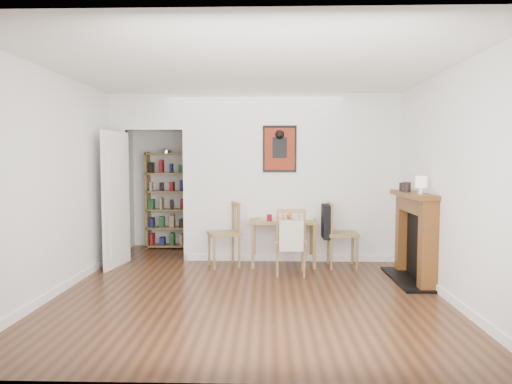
{
  "coord_description": "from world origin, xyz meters",
  "views": [
    {
      "loc": [
        0.23,
        -5.71,
        1.58
      ],
      "look_at": [
        0.06,
        0.6,
        1.14
      ],
      "focal_mm": 32.0,
      "sensor_mm": 36.0,
      "label": 1
    }
  ],
  "objects_px": {
    "chair_left": "(224,234)",
    "orange_fruit": "(289,216)",
    "notebook": "(303,219)",
    "mantel_lamp": "(421,183)",
    "bookshelf": "(167,201)",
    "chair_right": "(341,233)",
    "red_glass": "(269,218)",
    "fireplace": "(416,234)",
    "ceramic_jar_b": "(403,187)",
    "ceramic_jar_a": "(407,187)",
    "chair_front": "(290,241)",
    "dining_table": "(283,225)"
  },
  "relations": [
    {
      "from": "chair_front",
      "to": "chair_right",
      "type": "bearing_deg",
      "value": 32.64
    },
    {
      "from": "chair_front",
      "to": "chair_left",
      "type": "bearing_deg",
      "value": 154.25
    },
    {
      "from": "chair_front",
      "to": "ceramic_jar_b",
      "type": "height_order",
      "value": "ceramic_jar_b"
    },
    {
      "from": "bookshelf",
      "to": "chair_right",
      "type": "bearing_deg",
      "value": -25.82
    },
    {
      "from": "notebook",
      "to": "ceramic_jar_b",
      "type": "bearing_deg",
      "value": -25.18
    },
    {
      "from": "dining_table",
      "to": "ceramic_jar_b",
      "type": "relative_size",
      "value": 8.97
    },
    {
      "from": "red_glass",
      "to": "orange_fruit",
      "type": "height_order",
      "value": "red_glass"
    },
    {
      "from": "dining_table",
      "to": "notebook",
      "type": "xyz_separation_m",
      "value": [
        0.3,
        0.07,
        0.09
      ]
    },
    {
      "from": "chair_left",
      "to": "orange_fruit",
      "type": "relative_size",
      "value": 12.85
    },
    {
      "from": "fireplace",
      "to": "ceramic_jar_b",
      "type": "height_order",
      "value": "ceramic_jar_b"
    },
    {
      "from": "bookshelf",
      "to": "ceramic_jar_b",
      "type": "bearing_deg",
      "value": -26.75
    },
    {
      "from": "chair_front",
      "to": "bookshelf",
      "type": "xyz_separation_m",
      "value": [
        -2.13,
        1.9,
        0.38
      ]
    },
    {
      "from": "orange_fruit",
      "to": "notebook",
      "type": "relative_size",
      "value": 0.26
    },
    {
      "from": "bookshelf",
      "to": "red_glass",
      "type": "bearing_deg",
      "value": -38.0
    },
    {
      "from": "bookshelf",
      "to": "mantel_lamp",
      "type": "xyz_separation_m",
      "value": [
        3.68,
        -2.52,
        0.45
      ]
    },
    {
      "from": "red_glass",
      "to": "mantel_lamp",
      "type": "height_order",
      "value": "mantel_lamp"
    },
    {
      "from": "chair_left",
      "to": "chair_right",
      "type": "height_order",
      "value": "chair_left"
    },
    {
      "from": "orange_fruit",
      "to": "fireplace",
      "type": "bearing_deg",
      "value": -31.19
    },
    {
      "from": "dining_table",
      "to": "ceramic_jar_a",
      "type": "bearing_deg",
      "value": -24.26
    },
    {
      "from": "bookshelf",
      "to": "orange_fruit",
      "type": "distance_m",
      "value": 2.44
    },
    {
      "from": "orange_fruit",
      "to": "ceramic_jar_a",
      "type": "distance_m",
      "value": 1.82
    },
    {
      "from": "red_glass",
      "to": "ceramic_jar_a",
      "type": "bearing_deg",
      "value": -17.93
    },
    {
      "from": "fireplace",
      "to": "mantel_lamp",
      "type": "relative_size",
      "value": 5.53
    },
    {
      "from": "chair_left",
      "to": "chair_front",
      "type": "bearing_deg",
      "value": -25.75
    },
    {
      "from": "chair_right",
      "to": "notebook",
      "type": "xyz_separation_m",
      "value": [
        -0.55,
        0.17,
        0.19
      ]
    },
    {
      "from": "mantel_lamp",
      "to": "chair_left",
      "type": "bearing_deg",
      "value": 156.54
    },
    {
      "from": "ceramic_jar_b",
      "to": "bookshelf",
      "type": "bearing_deg",
      "value": 153.25
    },
    {
      "from": "ceramic_jar_a",
      "to": "chair_front",
      "type": "bearing_deg",
      "value": 175.1
    },
    {
      "from": "chair_right",
      "to": "mantel_lamp",
      "type": "height_order",
      "value": "mantel_lamp"
    },
    {
      "from": "mantel_lamp",
      "to": "ceramic_jar_b",
      "type": "bearing_deg",
      "value": 92.07
    },
    {
      "from": "chair_right",
      "to": "bookshelf",
      "type": "distance_m",
      "value": 3.24
    },
    {
      "from": "fireplace",
      "to": "red_glass",
      "type": "xyz_separation_m",
      "value": [
        -1.92,
        0.71,
        0.12
      ]
    },
    {
      "from": "chair_right",
      "to": "mantel_lamp",
      "type": "xyz_separation_m",
      "value": [
        0.78,
        -1.12,
        0.8
      ]
    },
    {
      "from": "orange_fruit",
      "to": "mantel_lamp",
      "type": "height_order",
      "value": "mantel_lamp"
    },
    {
      "from": "dining_table",
      "to": "orange_fruit",
      "type": "distance_m",
      "value": 0.2
    },
    {
      "from": "dining_table",
      "to": "chair_right",
      "type": "relative_size",
      "value": 1.05
    },
    {
      "from": "chair_right",
      "to": "mantel_lamp",
      "type": "bearing_deg",
      "value": -54.99
    },
    {
      "from": "red_glass",
      "to": "chair_left",
      "type": "bearing_deg",
      "value": 179.31
    },
    {
      "from": "dining_table",
      "to": "chair_left",
      "type": "xyz_separation_m",
      "value": [
        -0.88,
        -0.13,
        -0.12
      ]
    },
    {
      "from": "dining_table",
      "to": "fireplace",
      "type": "distance_m",
      "value": 1.91
    },
    {
      "from": "red_glass",
      "to": "fireplace",
      "type": "bearing_deg",
      "value": -20.39
    },
    {
      "from": "chair_left",
      "to": "bookshelf",
      "type": "relative_size",
      "value": 0.56
    },
    {
      "from": "mantel_lamp",
      "to": "dining_table",
      "type": "bearing_deg",
      "value": 143.23
    },
    {
      "from": "chair_left",
      "to": "ceramic_jar_a",
      "type": "distance_m",
      "value": 2.67
    },
    {
      "from": "dining_table",
      "to": "bookshelf",
      "type": "height_order",
      "value": "bookshelf"
    },
    {
      "from": "orange_fruit",
      "to": "mantel_lamp",
      "type": "distance_m",
      "value": 2.14
    },
    {
      "from": "chair_right",
      "to": "chair_front",
      "type": "bearing_deg",
      "value": -147.36
    },
    {
      "from": "dining_table",
      "to": "mantel_lamp",
      "type": "height_order",
      "value": "mantel_lamp"
    },
    {
      "from": "chair_left",
      "to": "fireplace",
      "type": "distance_m",
      "value": 2.69
    },
    {
      "from": "bookshelf",
      "to": "ceramic_jar_b",
      "type": "xyz_separation_m",
      "value": [
        3.66,
        -1.84,
        0.37
      ]
    }
  ]
}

